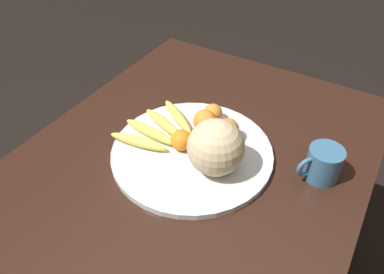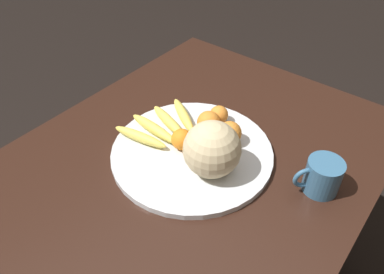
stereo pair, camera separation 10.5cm
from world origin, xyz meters
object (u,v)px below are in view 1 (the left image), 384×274
Objects in this scene: kitchen_table at (183,194)px; orange_back_right at (213,113)px; melon at (216,147)px; fruit_bowl at (192,152)px; orange_back_left at (227,130)px; orange_front_right at (181,140)px; ceramic_mug at (323,164)px; orange_front_left at (203,135)px; banana_bunch at (158,128)px; orange_mid_center at (205,121)px.

kitchen_table is 22.75× the size of orange_back_right.
fruit_bowl is at bearing -108.46° from melon.
orange_back_right is at bearing -126.97° from orange_back_left.
orange_front_right is 1.07× the size of orange_back_right.
kitchen_table is 11.45× the size of ceramic_mug.
orange_front_left is 0.12m from orange_back_right.
kitchen_table is at bearing -3.46° from orange_front_left.
kitchen_table is 5.22× the size of banana_bunch.
banana_bunch is (-0.04, -0.22, -0.06)m from melon.
melon reaches higher than orange_front_right.
orange_front_right is at bearing 178.85° from banana_bunch.
melon is 2.49× the size of orange_front_right.
melon is 2.33× the size of orange_front_left.
orange_front_right is (0.01, -0.03, 0.04)m from fruit_bowl.
orange_back_right is 0.36m from ceramic_mug.
orange_back_left is 0.28m from ceramic_mug.
ceramic_mug is (-0.01, 0.36, -0.01)m from orange_mid_center.
orange_front_left is at bearing -158.00° from banana_bunch.
kitchen_table is at bearing -63.15° from ceramic_mug.
orange_front_left is 1.07× the size of orange_front_right.
melon is 0.23m from banana_bunch.
melon reaches higher than ceramic_mug.
melon is 0.22m from orange_back_right.
banana_bunch is at bearing -96.37° from fruit_bowl.
ceramic_mug is (0.05, 0.36, 0.00)m from orange_back_right.
banana_bunch reaches higher than fruit_bowl.
orange_front_right reaches higher than kitchen_table.
banana_bunch is at bearing -101.49° from melon.
ceramic_mug reaches higher than orange_mid_center.
melon is at bearing 112.88° from kitchen_table.
banana_bunch is 4.36× the size of orange_back_right.
orange_mid_center is at bearing -155.09° from orange_front_left.
orange_front_right is at bearing -5.56° from orange_back_right.
melon is 0.29m from ceramic_mug.
kitchen_table is 0.19m from orange_front_left.
orange_mid_center is (-0.08, 0.12, 0.02)m from banana_bunch.
kitchen_table is at bearing 7.12° from orange_mid_center.
fruit_bowl is 0.16m from orange_back_right.
fruit_bowl is at bearing -174.30° from banana_bunch.
fruit_bowl is 0.05m from orange_front_right.
kitchen_table is 0.23m from orange_mid_center.
kitchen_table is at bearing 7.22° from fruit_bowl.
banana_bunch is at bearing -54.89° from orange_mid_center.
orange_front_right is 0.14m from orange_back_left.
ceramic_mug is (-0.01, 0.28, -0.01)m from orange_back_left.
orange_front_right is 0.16m from orange_back_right.
orange_back_right is (-0.14, 0.11, 0.01)m from banana_bunch.
melon reaches higher than banana_bunch.
kitchen_table is 18.44× the size of orange_mid_center.
orange_back_left reaches higher than orange_front_left.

